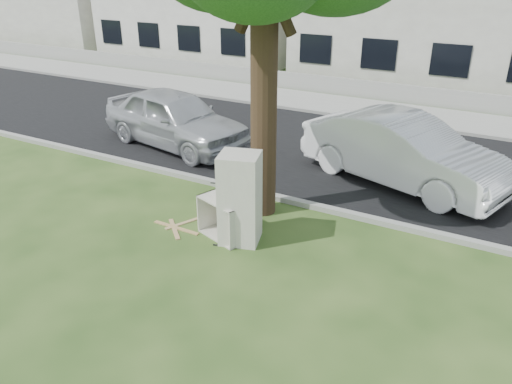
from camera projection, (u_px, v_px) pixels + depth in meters
The scene contains 13 objects.
ground at pixel (237, 253), 9.42m from camera, with size 120.00×120.00×0.00m, color #254117.
road at pixel (345, 155), 14.18m from camera, with size 120.00×7.00×0.01m, color black.
kerb_near at pixel (292, 203), 11.37m from camera, with size 120.00×0.18×0.12m, color gray.
kerb_far at pixel (380, 123), 17.01m from camera, with size 120.00×0.18×0.12m, color gray.
sidewalk at pixel (392, 112), 18.15m from camera, with size 120.00×2.80×0.01m, color gray.
low_wall at pixel (404, 94), 19.28m from camera, with size 120.00×0.15×0.70m, color gray.
fridge at pixel (240, 199), 9.51m from camera, with size 0.74×0.69×1.80m, color beige.
cabinet at pixel (226, 217), 9.88m from camera, with size 1.03×0.64×0.81m, color white.
plank_a at pixel (176, 228), 10.30m from camera, with size 1.11×0.09×0.02m, color tan.
plank_b at pixel (174, 229), 10.25m from camera, with size 0.89×0.09×0.02m, color tan.
plank_c at pixel (182, 224), 10.47m from camera, with size 0.78×0.09×0.02m, color tan.
car_center at pixel (403, 151), 12.07m from camera, with size 1.78×5.09×1.68m, color white.
car_left at pixel (175, 118), 14.61m from camera, with size 1.96×4.86×1.66m, color #AEB0B5.
Camera 1 is at (4.21, -6.88, 5.03)m, focal length 35.00 mm.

